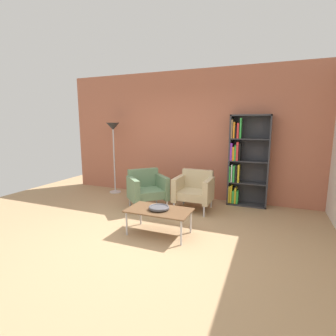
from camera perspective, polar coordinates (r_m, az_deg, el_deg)
ground_plane at (r=4.07m, az=-5.57°, el=-15.20°), size 8.32×8.32×0.00m
brick_back_panel at (r=5.97m, az=5.33°, el=7.29°), size 6.40×0.12×2.90m
bookshelf_tall at (r=5.57m, az=16.65°, el=1.40°), size 0.80×0.30×1.90m
coffee_table_low at (r=4.04m, az=-2.03°, el=-9.70°), size 1.00×0.56×0.40m
decorative_bowl at (r=4.01m, az=-2.04°, el=-8.81°), size 0.32×0.32×0.05m
armchair_corner_red at (r=5.18m, az=5.90°, el=-4.74°), size 0.72×0.66×0.78m
armchair_spare_guest at (r=5.26m, az=-4.77°, el=-4.50°), size 0.95×0.95×0.78m
floor_lamp_torchiere at (r=6.41m, az=-12.14°, el=7.28°), size 0.32×0.32×1.74m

